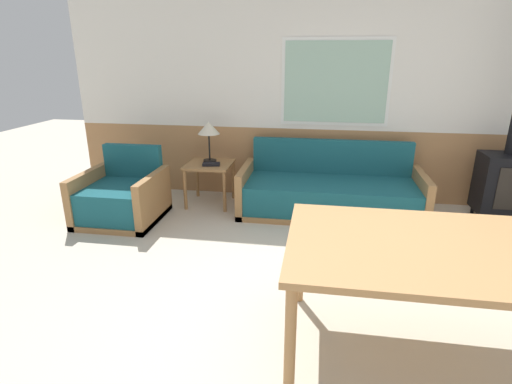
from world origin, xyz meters
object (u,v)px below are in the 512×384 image
at_px(wood_stove, 509,167).
at_px(side_table, 210,170).
at_px(table_lamp, 209,130).
at_px(armchair, 122,199).
at_px(couch, 330,193).
at_px(dining_table, 437,256).

bearing_deg(wood_stove, side_table, -179.46).
bearing_deg(table_lamp, armchair, -138.33).
distance_m(side_table, table_lamp, 0.48).
bearing_deg(couch, side_table, 177.34).
bearing_deg(side_table, wood_stove, 0.54).
height_order(dining_table, wood_stove, wood_stove).
bearing_deg(wood_stove, armchair, -170.96).
distance_m(armchair, dining_table, 3.35).
distance_m(armchair, table_lamp, 1.28).
height_order(couch, table_lamp, table_lamp).
distance_m(dining_table, wood_stove, 2.74).
height_order(armchair, wood_stove, wood_stove).
bearing_deg(armchair, dining_table, -38.46).
bearing_deg(armchair, couch, 6.83).
xyz_separation_m(table_lamp, dining_table, (2.01, -2.45, -0.22)).
relative_size(table_lamp, wood_stove, 0.20).
xyz_separation_m(couch, armchair, (-2.28, -0.56, 0.00)).
bearing_deg(couch, wood_stove, 3.00).
relative_size(dining_table, wood_stove, 0.68).
xyz_separation_m(table_lamp, wood_stove, (3.35, -0.06, -0.29)).
distance_m(armchair, wood_stove, 4.24).
bearing_deg(dining_table, side_table, 130.24).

